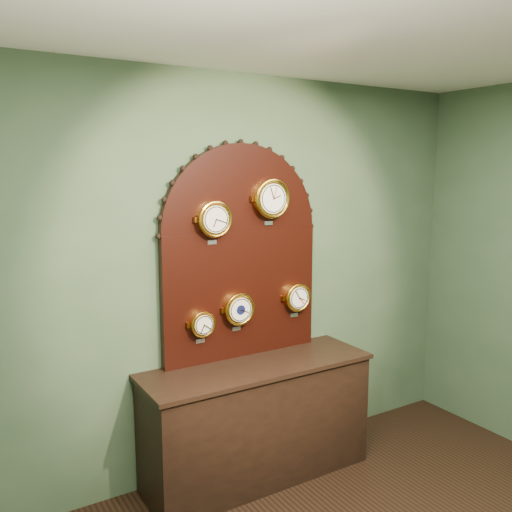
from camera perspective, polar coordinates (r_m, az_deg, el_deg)
wall_back at (r=3.85m, az=-1.93°, el=-2.13°), size 4.00×0.00×4.00m
shop_counter at (r=3.96m, az=0.16°, el=-17.16°), size 1.60×0.50×0.80m
display_board at (r=3.77m, az=-1.58°, el=1.11°), size 1.26×0.06×1.53m
roman_clock at (r=3.58m, az=-4.45°, el=3.91°), size 0.25×0.08×0.30m
arabic_clock at (r=3.79m, az=1.61°, el=6.08°), size 0.28×0.08×0.33m
hygrometer at (r=3.67m, az=-5.72°, el=-7.15°), size 0.18×0.08×0.23m
barometer at (r=3.77m, az=-1.85°, el=-5.60°), size 0.23×0.08×0.28m
tide_clock at (r=4.03m, az=4.33°, el=-4.36°), size 0.21×0.08×0.26m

